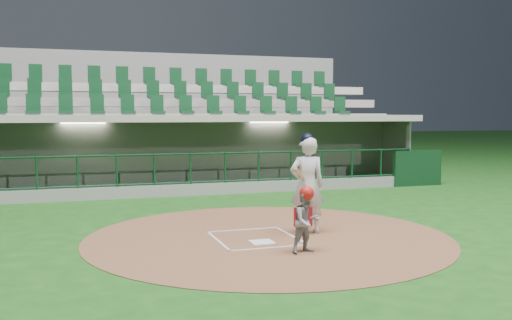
% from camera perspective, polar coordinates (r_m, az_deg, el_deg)
% --- Properties ---
extents(ground, '(120.00, 120.00, 0.00)m').
position_cam_1_polar(ground, '(11.48, -0.52, -7.59)').
color(ground, '#164614').
rests_on(ground, ground).
extents(dirt_circle, '(7.20, 7.20, 0.01)m').
position_cam_1_polar(dirt_circle, '(11.39, 1.24, -7.67)').
color(dirt_circle, brown).
rests_on(dirt_circle, ground).
extents(home_plate, '(0.43, 0.43, 0.02)m').
position_cam_1_polar(home_plate, '(10.83, 0.61, -8.22)').
color(home_plate, white).
rests_on(home_plate, dirt_circle).
extents(batter_box_chalk, '(1.55, 1.80, 0.01)m').
position_cam_1_polar(batter_box_chalk, '(11.20, -0.05, -7.82)').
color(batter_box_chalk, silver).
rests_on(batter_box_chalk, ground).
extents(dugout_structure, '(16.40, 3.70, 3.00)m').
position_cam_1_polar(dugout_structure, '(18.91, -7.61, 0.11)').
color(dugout_structure, gray).
rests_on(dugout_structure, ground).
extents(seating_deck, '(17.00, 6.72, 5.15)m').
position_cam_1_polar(seating_deck, '(21.90, -9.17, 1.92)').
color(seating_deck, slate).
rests_on(seating_deck, ground).
extents(batter, '(0.93, 0.93, 2.04)m').
position_cam_1_polar(batter, '(11.57, 5.13, -2.39)').
color(batter, silver).
rests_on(batter, dirt_circle).
extents(catcher, '(0.61, 0.52, 1.17)m').
position_cam_1_polar(catcher, '(10.02, 5.06, -5.96)').
color(catcher, gray).
rests_on(catcher, dirt_circle).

